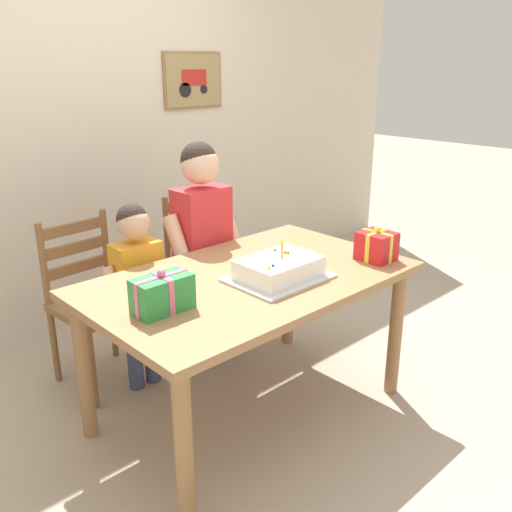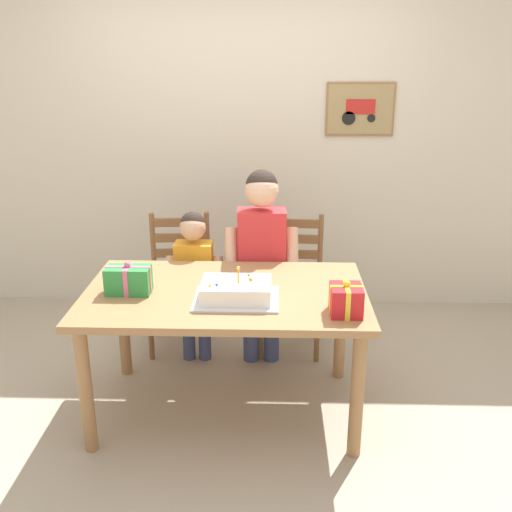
{
  "view_description": "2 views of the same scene",
  "coord_description": "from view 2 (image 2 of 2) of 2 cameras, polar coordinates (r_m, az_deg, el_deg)",
  "views": [
    {
      "loc": [
        -1.63,
        -1.78,
        1.7
      ],
      "look_at": [
        0.05,
        0.0,
        0.83
      ],
      "focal_mm": 38.85,
      "sensor_mm": 36.0,
      "label": 1
    },
    {
      "loc": [
        0.26,
        -2.93,
        1.97
      ],
      "look_at": [
        0.17,
        0.02,
        0.94
      ],
      "focal_mm": 41.06,
      "sensor_mm": 36.0,
      "label": 2
    }
  ],
  "objects": [
    {
      "name": "birthday_cake",
      "position": [
        3.05,
        -1.93,
        -3.48
      ],
      "size": [
        0.44,
        0.34,
        0.19
      ],
      "color": "silver",
      "rests_on": "dining_table"
    },
    {
      "name": "gift_box_red_large",
      "position": [
        2.92,
        8.76,
        -4.25
      ],
      "size": [
        0.16,
        0.17,
        0.18
      ],
      "color": "red",
      "rests_on": "dining_table"
    },
    {
      "name": "chair_left",
      "position": [
        4.09,
        -7.41,
        -2.47
      ],
      "size": [
        0.45,
        0.45,
        0.92
      ],
      "color": "brown",
      "rests_on": "ground"
    },
    {
      "name": "dining_table",
      "position": [
        3.22,
        -2.98,
        -4.91
      ],
      "size": [
        1.53,
        0.94,
        0.75
      ],
      "color": "#9E7047",
      "rests_on": "ground"
    },
    {
      "name": "gift_box_beside_cake",
      "position": [
        3.2,
        -12.32,
        -2.29
      ],
      "size": [
        0.24,
        0.14,
        0.18
      ],
      "color": "#2D8E42",
      "rests_on": "dining_table"
    },
    {
      "name": "child_older",
      "position": [
        3.71,
        0.54,
        0.67
      ],
      "size": [
        0.48,
        0.27,
        1.3
      ],
      "color": "#38426B",
      "rests_on": "ground"
    },
    {
      "name": "back_wall",
      "position": [
        4.6,
        -1.45,
        10.88
      ],
      "size": [
        6.4,
        0.11,
        2.6
      ],
      "color": "beige",
      "rests_on": "ground"
    },
    {
      "name": "ground_plane",
      "position": [
        3.54,
        -2.8,
        -14.62
      ],
      "size": [
        20.0,
        20.0,
        0.0
      ],
      "primitive_type": "plane",
      "color": "tan"
    },
    {
      "name": "chair_right",
      "position": [
        4.04,
        3.46,
        -2.61
      ],
      "size": [
        0.45,
        0.45,
        0.92
      ],
      "color": "brown",
      "rests_on": "ground"
    },
    {
      "name": "child_younger",
      "position": [
        3.8,
        -6.02,
        -1.62
      ],
      "size": [
        0.37,
        0.21,
        1.03
      ],
      "color": "#38426B",
      "rests_on": "ground"
    }
  ]
}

